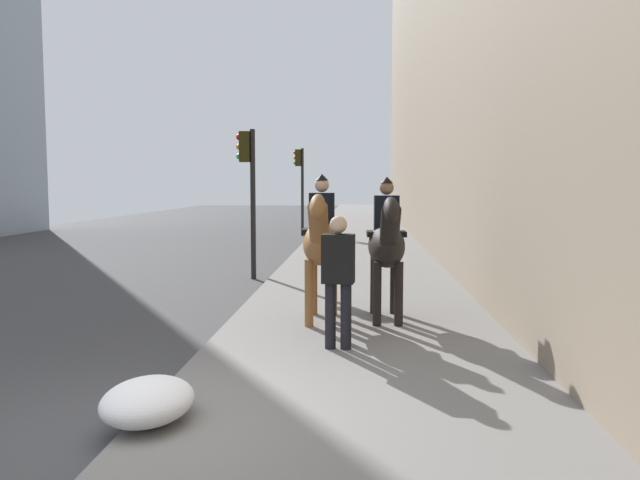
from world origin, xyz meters
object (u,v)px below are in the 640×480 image
(pedestrian_greeting, at_px, (338,273))
(traffic_light_near_curb, at_px, (249,179))
(mounted_horse_near, at_px, (321,241))
(mounted_horse_far, at_px, (387,243))
(traffic_light_far_curb, at_px, (300,177))

(pedestrian_greeting, bearing_deg, traffic_light_near_curb, 25.54)
(mounted_horse_near, distance_m, traffic_light_near_curb, 5.49)
(mounted_horse_far, distance_m, traffic_light_near_curb, 5.83)
(mounted_horse_far, height_order, traffic_light_far_curb, traffic_light_far_curb)
(mounted_horse_near, bearing_deg, traffic_light_far_curb, -173.70)
(traffic_light_far_curb, bearing_deg, traffic_light_near_curb, 179.81)
(mounted_horse_far, relative_size, traffic_light_near_curb, 0.64)
(pedestrian_greeting, xyz_separation_m, traffic_light_near_curb, (6.66, 2.29, 1.25))
(mounted_horse_far, xyz_separation_m, traffic_light_far_curb, (17.32, 2.93, 1.18))
(traffic_light_near_curb, relative_size, traffic_light_far_curb, 0.93)
(pedestrian_greeting, distance_m, traffic_light_far_curb, 19.25)
(mounted_horse_far, bearing_deg, traffic_light_far_curb, -171.70)
(mounted_horse_far, distance_m, traffic_light_far_curb, 17.61)
(pedestrian_greeting, relative_size, traffic_light_far_curb, 0.46)
(mounted_horse_near, height_order, mounted_horse_far, mounted_horse_near)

